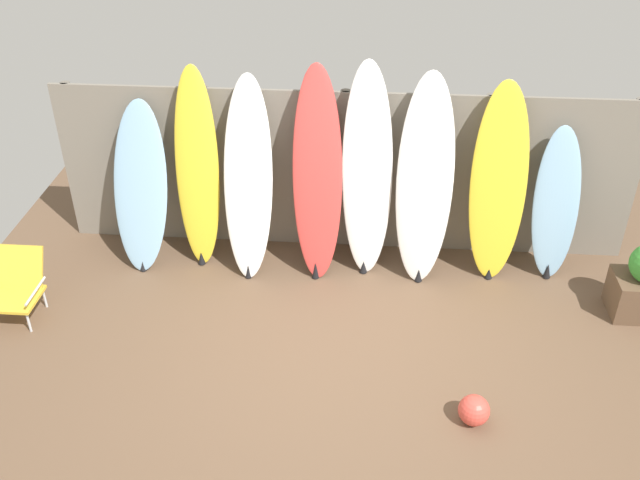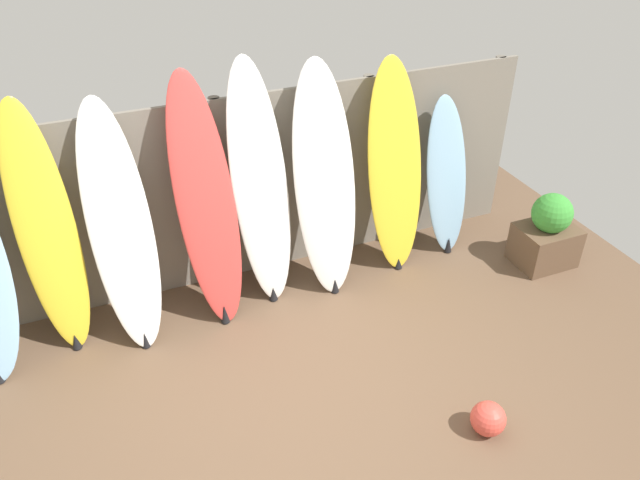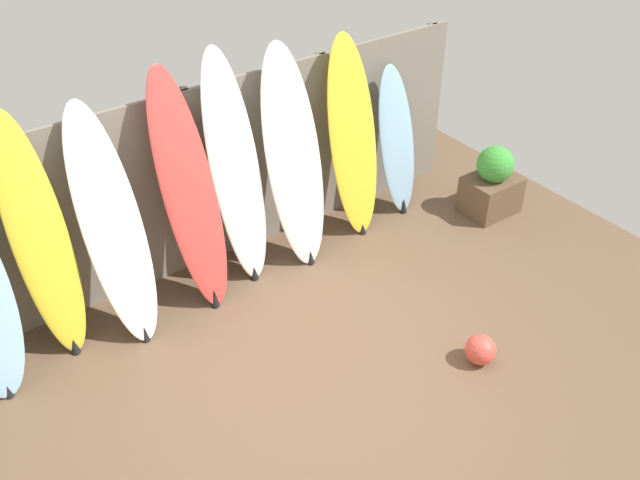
% 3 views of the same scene
% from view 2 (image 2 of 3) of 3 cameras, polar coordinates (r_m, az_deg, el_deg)
% --- Properties ---
extents(ground, '(7.68, 7.68, 0.00)m').
position_cam_2_polar(ground, '(4.81, -1.32, -16.38)').
color(ground, brown).
extents(fence_back, '(6.08, 0.11, 1.80)m').
position_cam_2_polar(fence_back, '(5.74, -8.79, 4.23)').
color(fence_back, gray).
rests_on(fence_back, ground).
extents(surfboard_yellow_1, '(0.48, 0.53, 2.09)m').
position_cam_2_polar(surfboard_yellow_1, '(5.30, -23.69, 0.55)').
color(surfboard_yellow_1, yellow).
rests_on(surfboard_yellow_1, ground).
extents(surfboard_white_2, '(0.52, 0.74, 2.01)m').
position_cam_2_polar(surfboard_white_2, '(5.22, -17.73, 0.87)').
color(surfboard_white_2, white).
rests_on(surfboard_white_2, ground).
extents(surfboard_red_3, '(0.57, 0.70, 2.15)m').
position_cam_2_polar(surfboard_red_3, '(5.26, -10.36, 3.15)').
color(surfboard_red_3, '#D13D38').
rests_on(surfboard_red_3, ground).
extents(surfboard_white_4, '(0.58, 0.58, 2.19)m').
position_cam_2_polar(surfboard_white_4, '(5.41, -5.47, 4.83)').
color(surfboard_white_4, white).
rests_on(surfboard_white_4, ground).
extents(surfboard_white_5, '(0.59, 0.63, 2.11)m').
position_cam_2_polar(surfboard_white_5, '(5.54, 0.45, 5.26)').
color(surfboard_white_5, white).
rests_on(surfboard_white_5, ground).
extents(surfboard_yellow_6, '(0.59, 0.51, 2.03)m').
position_cam_2_polar(surfboard_yellow_6, '(5.90, 6.88, 6.47)').
color(surfboard_yellow_6, yellow).
rests_on(surfboard_yellow_6, ground).
extents(surfboard_skyblue_7, '(0.52, 0.47, 1.58)m').
position_cam_2_polar(surfboard_skyblue_7, '(6.32, 11.50, 5.62)').
color(surfboard_skyblue_7, '#8CB7D6').
rests_on(surfboard_skyblue_7, ground).
extents(planter_box, '(0.57, 0.45, 0.77)m').
position_cam_2_polar(planter_box, '(6.52, 20.07, 0.55)').
color(planter_box, brown).
rests_on(planter_box, ground).
extents(beach_ball, '(0.26, 0.26, 0.26)m').
position_cam_2_polar(beach_ball, '(4.82, 15.12, -15.50)').
color(beach_ball, '#E54C3F').
rests_on(beach_ball, ground).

